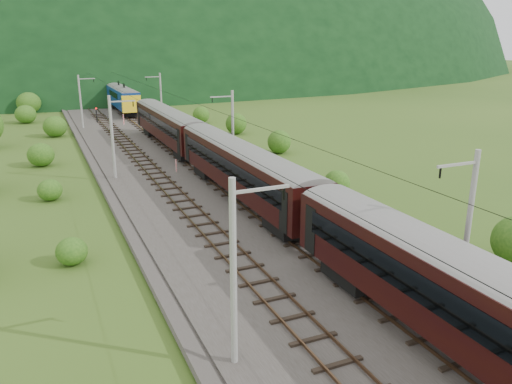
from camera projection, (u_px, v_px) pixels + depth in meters
name	position (u px, v px, depth m)	size (l,w,h in m)	color
ground	(358.00, 334.00, 23.41)	(600.00, 600.00, 0.00)	#325119
railbed	(268.00, 252.00, 32.12)	(14.00, 220.00, 0.30)	#38332D
track_left	(233.00, 255.00, 31.13)	(2.40, 220.00, 0.27)	brown
track_right	(300.00, 243.00, 32.98)	(2.40, 220.00, 0.27)	brown
catenary_left	(113.00, 135.00, 47.76)	(2.54, 192.28, 8.00)	gray
catenary_right	(232.00, 127.00, 52.48)	(2.54, 192.28, 8.00)	gray
overhead_wires	(268.00, 146.00, 30.10)	(4.83, 198.00, 0.03)	black
mountain_main	(58.00, 68.00, 251.06)	(504.00, 360.00, 244.00)	black
train	(322.00, 205.00, 29.84)	(3.21, 154.61, 5.59)	black
hazard_post_near	(176.00, 165.00, 51.11)	(0.14, 0.14, 1.28)	red
hazard_post_far	(124.00, 120.00, 79.76)	(0.18, 0.18, 1.64)	red
signal	(96.00, 114.00, 81.67)	(0.27, 0.27, 2.42)	black
vegetation_left	(5.00, 185.00, 39.30)	(11.65, 141.24, 5.84)	#245115
vegetation_right	(447.00, 215.00, 35.30)	(5.94, 106.47, 2.93)	#245115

